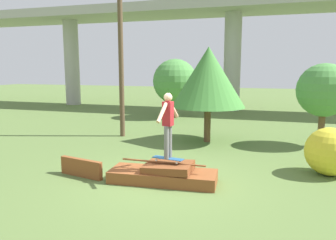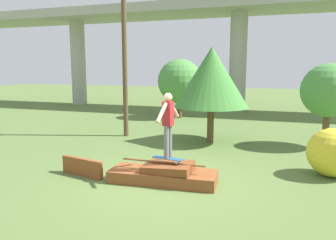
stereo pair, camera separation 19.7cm
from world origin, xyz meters
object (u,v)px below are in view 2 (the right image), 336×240
Objects in this scene: skater at (168,121)px; tree_mid_back at (211,77)px; tree_behind_left at (180,81)px; utility_pole at (124,48)px; skateboard at (168,159)px; tree_behind_right at (329,91)px; bush_yellow_flowering at (332,152)px.

skater is 0.45× the size of tree_mid_back.
tree_behind_left is at bearing 117.62° from tree_mid_back.
tree_behind_left is at bearing 105.14° from skater.
utility_pole is 5.74m from tree_behind_left.
utility_pole is 1.93× the size of tree_mid_back.
utility_pole is (-3.45, 4.75, 2.99)m from skateboard.
tree_behind_right is at bearing 3.38° from utility_pole.
tree_behind_left is at bearing 128.27° from bush_yellow_flowering.
tree_mid_back reaches higher than tree_behind_left.
skater is at bearing -155.19° from bush_yellow_flowering.
skater is at bearing -74.86° from tree_behind_left.
tree_behind_right is at bearing -36.13° from tree_behind_left.
utility_pole is (-3.45, 4.75, 2.06)m from skater.
tree_behind_right reaches higher than skater.
tree_behind_right reaches higher than skateboard.
skater reaches higher than skateboard.
tree_behind_left is at bearing 82.93° from utility_pole.
bush_yellow_flowering is (3.80, -2.97, -1.82)m from tree_mid_back.
tree_behind_left is 0.92× the size of tree_mid_back.
bush_yellow_flowering is (-0.25, -3.40, -1.38)m from tree_behind_right.
bush_yellow_flowering is (6.66, -8.45, -1.42)m from tree_behind_left.
tree_behind_right is at bearing 51.50° from skateboard.
skater is at bearing -128.50° from tree_behind_right.
skateboard is 0.64× the size of bush_yellow_flowering.
tree_behind_left reaches higher than skateboard.
tree_mid_back reaches higher than tree_behind_right.
utility_pole reaches higher than bush_yellow_flowering.
utility_pole is 2.10× the size of tree_behind_left.
tree_behind_right is (7.59, 0.45, -1.57)m from utility_pole.
skateboard is 5.12m from tree_mid_back.
tree_mid_back is (0.09, 4.77, 1.86)m from skateboard.
bush_yellow_flowering is at bearing -94.14° from tree_behind_right.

